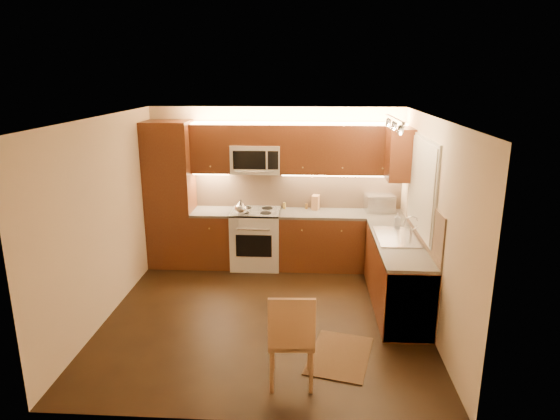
# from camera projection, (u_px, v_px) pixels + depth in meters

# --- Properties ---
(floor) EXTENTS (4.00, 4.00, 0.01)m
(floor) POSITION_uv_depth(u_px,v_px,m) (266.00, 315.00, 6.27)
(floor) COLOR black
(floor) RESTS_ON ground
(ceiling) EXTENTS (4.00, 4.00, 0.01)m
(ceiling) POSITION_uv_depth(u_px,v_px,m) (264.00, 118.00, 5.60)
(ceiling) COLOR beige
(ceiling) RESTS_ON ground
(wall_back) EXTENTS (4.00, 0.01, 2.50)m
(wall_back) POSITION_uv_depth(u_px,v_px,m) (276.00, 186.00, 7.86)
(wall_back) COLOR beige
(wall_back) RESTS_ON ground
(wall_front) EXTENTS (4.00, 0.01, 2.50)m
(wall_front) POSITION_uv_depth(u_px,v_px,m) (243.00, 293.00, 4.01)
(wall_front) COLOR beige
(wall_front) RESTS_ON ground
(wall_left) EXTENTS (0.01, 4.00, 2.50)m
(wall_left) POSITION_uv_depth(u_px,v_px,m) (105.00, 219.00, 6.05)
(wall_left) COLOR beige
(wall_left) RESTS_ON ground
(wall_right) EXTENTS (0.01, 4.00, 2.50)m
(wall_right) POSITION_uv_depth(u_px,v_px,m) (432.00, 225.00, 5.82)
(wall_right) COLOR beige
(wall_right) RESTS_ON ground
(pantry) EXTENTS (0.70, 0.60, 2.30)m
(pantry) POSITION_uv_depth(u_px,v_px,m) (171.00, 195.00, 7.69)
(pantry) COLOR #4F1E10
(pantry) RESTS_ON floor
(base_cab_back_left) EXTENTS (0.62, 0.60, 0.86)m
(base_cab_back_left) POSITION_uv_depth(u_px,v_px,m) (214.00, 239.00, 7.85)
(base_cab_back_left) COLOR #4F1E10
(base_cab_back_left) RESTS_ON floor
(counter_back_left) EXTENTS (0.62, 0.60, 0.04)m
(counter_back_left) POSITION_uv_depth(u_px,v_px,m) (213.00, 212.00, 7.73)
(counter_back_left) COLOR #383633
(counter_back_left) RESTS_ON base_cab_back_left
(base_cab_back_right) EXTENTS (1.92, 0.60, 0.86)m
(base_cab_back_right) POSITION_uv_depth(u_px,v_px,m) (340.00, 241.00, 7.73)
(base_cab_back_right) COLOR #4F1E10
(base_cab_back_right) RESTS_ON floor
(counter_back_right) EXTENTS (1.92, 0.60, 0.04)m
(counter_back_right) POSITION_uv_depth(u_px,v_px,m) (341.00, 214.00, 7.61)
(counter_back_right) COLOR #383633
(counter_back_right) RESTS_ON base_cab_back_right
(base_cab_right) EXTENTS (0.60, 2.00, 0.86)m
(base_cab_right) POSITION_uv_depth(u_px,v_px,m) (396.00, 275.00, 6.44)
(base_cab_right) COLOR #4F1E10
(base_cab_right) RESTS_ON floor
(counter_right) EXTENTS (0.60, 2.00, 0.04)m
(counter_right) POSITION_uv_depth(u_px,v_px,m) (399.00, 242.00, 6.32)
(counter_right) COLOR #383633
(counter_right) RESTS_ON base_cab_right
(dishwasher) EXTENTS (0.58, 0.60, 0.84)m
(dishwasher) POSITION_uv_depth(u_px,v_px,m) (406.00, 298.00, 5.77)
(dishwasher) COLOR silver
(dishwasher) RESTS_ON floor
(backsplash_back) EXTENTS (3.30, 0.02, 0.60)m
(backsplash_back) POSITION_uv_depth(u_px,v_px,m) (298.00, 189.00, 7.84)
(backsplash_back) COLOR tan
(backsplash_back) RESTS_ON wall_back
(backsplash_right) EXTENTS (0.02, 2.00, 0.60)m
(backsplash_right) POSITION_uv_depth(u_px,v_px,m) (423.00, 219.00, 6.22)
(backsplash_right) COLOR tan
(backsplash_right) RESTS_ON wall_right
(upper_cab_back_left) EXTENTS (0.62, 0.35, 0.75)m
(upper_cab_back_left) POSITION_uv_depth(u_px,v_px,m) (212.00, 148.00, 7.58)
(upper_cab_back_left) COLOR #4F1E10
(upper_cab_back_left) RESTS_ON wall_back
(upper_cab_back_right) EXTENTS (1.92, 0.35, 0.75)m
(upper_cab_back_right) POSITION_uv_depth(u_px,v_px,m) (343.00, 149.00, 7.46)
(upper_cab_back_right) COLOR #4F1E10
(upper_cab_back_right) RESTS_ON wall_back
(upper_cab_bridge) EXTENTS (0.76, 0.35, 0.31)m
(upper_cab_bridge) POSITION_uv_depth(u_px,v_px,m) (256.00, 134.00, 7.48)
(upper_cab_bridge) COLOR #4F1E10
(upper_cab_bridge) RESTS_ON wall_back
(upper_cab_right_corner) EXTENTS (0.35, 0.50, 0.75)m
(upper_cab_right_corner) POSITION_uv_depth(u_px,v_px,m) (400.00, 154.00, 7.01)
(upper_cab_right_corner) COLOR #4F1E10
(upper_cab_right_corner) RESTS_ON wall_right
(stove) EXTENTS (0.76, 0.65, 0.92)m
(stove) POSITION_uv_depth(u_px,v_px,m) (256.00, 238.00, 7.78)
(stove) COLOR silver
(stove) RESTS_ON floor
(microwave) EXTENTS (0.76, 0.38, 0.44)m
(microwave) POSITION_uv_depth(u_px,v_px,m) (256.00, 159.00, 7.57)
(microwave) COLOR silver
(microwave) RESTS_ON wall_back
(window_frame) EXTENTS (0.03, 1.44, 1.24)m
(window_frame) POSITION_uv_depth(u_px,v_px,m) (423.00, 186.00, 6.26)
(window_frame) COLOR silver
(window_frame) RESTS_ON wall_right
(window_blinds) EXTENTS (0.02, 1.36, 1.16)m
(window_blinds) POSITION_uv_depth(u_px,v_px,m) (421.00, 186.00, 6.26)
(window_blinds) COLOR silver
(window_blinds) RESTS_ON wall_right
(sink) EXTENTS (0.52, 0.86, 0.15)m
(sink) POSITION_uv_depth(u_px,v_px,m) (397.00, 232.00, 6.44)
(sink) COLOR silver
(sink) RESTS_ON counter_right
(faucet) EXTENTS (0.20, 0.04, 0.30)m
(faucet) POSITION_uv_depth(u_px,v_px,m) (411.00, 227.00, 6.41)
(faucet) COLOR silver
(faucet) RESTS_ON counter_right
(track_light_bar) EXTENTS (0.04, 1.20, 0.03)m
(track_light_bar) POSITION_uv_depth(u_px,v_px,m) (395.00, 119.00, 5.91)
(track_light_bar) COLOR silver
(track_light_bar) RESTS_ON ceiling
(kettle) EXTENTS (0.23, 0.23, 0.23)m
(kettle) POSITION_uv_depth(u_px,v_px,m) (241.00, 207.00, 7.42)
(kettle) COLOR silver
(kettle) RESTS_ON stove
(toaster_oven) EXTENTS (0.47, 0.37, 0.26)m
(toaster_oven) POSITION_uv_depth(u_px,v_px,m) (379.00, 203.00, 7.67)
(toaster_oven) COLOR silver
(toaster_oven) RESTS_ON counter_back_right
(knife_block) EXTENTS (0.14, 0.18, 0.23)m
(knife_block) POSITION_uv_depth(u_px,v_px,m) (315.00, 202.00, 7.78)
(knife_block) COLOR #A6704B
(knife_block) RESTS_ON counter_back_right
(spice_jar_a) EXTENTS (0.06, 0.06, 0.10)m
(spice_jar_a) POSITION_uv_depth(u_px,v_px,m) (285.00, 205.00, 7.87)
(spice_jar_a) COLOR silver
(spice_jar_a) RESTS_ON counter_back_right
(spice_jar_b) EXTENTS (0.05, 0.05, 0.09)m
(spice_jar_b) POSITION_uv_depth(u_px,v_px,m) (306.00, 206.00, 7.81)
(spice_jar_b) COLOR brown
(spice_jar_b) RESTS_ON counter_back_right
(spice_jar_c) EXTENTS (0.06, 0.06, 0.10)m
(spice_jar_c) POSITION_uv_depth(u_px,v_px,m) (315.00, 206.00, 7.79)
(spice_jar_c) COLOR silver
(spice_jar_c) RESTS_ON counter_back_right
(spice_jar_d) EXTENTS (0.05, 0.05, 0.10)m
(spice_jar_d) POSITION_uv_depth(u_px,v_px,m) (284.00, 206.00, 7.82)
(spice_jar_d) COLOR #A38331
(spice_jar_d) RESTS_ON counter_back_right
(soap_bottle) EXTENTS (0.09, 0.09, 0.18)m
(soap_bottle) POSITION_uv_depth(u_px,v_px,m) (397.00, 219.00, 6.94)
(soap_bottle) COLOR #B0AFB3
(soap_bottle) RESTS_ON counter_right
(rug) EXTENTS (0.83, 1.06, 0.01)m
(rug) POSITION_uv_depth(u_px,v_px,m) (340.00, 355.00, 5.35)
(rug) COLOR black
(rug) RESTS_ON floor
(dining_chair) EXTENTS (0.46, 0.46, 1.00)m
(dining_chair) POSITION_uv_depth(u_px,v_px,m) (291.00, 336.00, 4.79)
(dining_chair) COLOR #A6704B
(dining_chair) RESTS_ON floor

